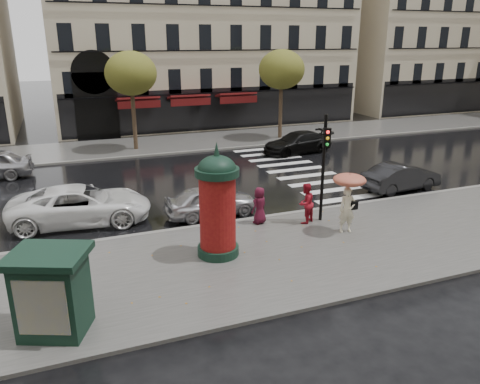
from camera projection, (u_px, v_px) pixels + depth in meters
name	position (u px, v px, depth m)	size (l,w,h in m)	color
ground	(271.00, 251.00, 17.10)	(160.00, 160.00, 0.00)	black
near_sidewalk	(277.00, 255.00, 16.63)	(90.00, 7.00, 0.12)	#474744
far_sidewalk	(162.00, 144.00, 33.91)	(90.00, 6.00, 0.12)	#474744
near_kerb	(242.00, 221.00, 19.73)	(90.00, 0.25, 0.14)	slate
far_kerb	(171.00, 153.00, 31.25)	(90.00, 0.25, 0.14)	slate
zebra_crossing	(296.00, 170.00, 27.65)	(3.60, 11.75, 0.01)	silver
bldg_far_right	(439.00, 1.00, 51.73)	(24.00, 14.00, 22.90)	#B7A88C
tree_far_left	(131.00, 74.00, 30.74)	(3.40, 3.40, 6.64)	#38281C
tree_far_right	(282.00, 70.00, 34.50)	(3.40, 3.40, 6.64)	#38281C
woman_umbrella	(349.00, 193.00, 18.01)	(1.27, 1.27, 2.44)	#F1E9C6
woman_red	(306.00, 203.00, 19.15)	(0.83, 0.64, 1.70)	#A51423
man_burgundy	(259.00, 205.00, 19.13)	(0.75, 0.49, 1.54)	#4B0F21
morris_column	(217.00, 203.00, 15.98)	(1.50, 1.50, 4.05)	black
traffic_light	(324.00, 158.00, 18.78)	(0.32, 0.43, 4.45)	black
newsstand	(52.00, 292.00, 11.87)	(2.34, 2.19, 2.26)	black
car_silver	(211.00, 201.00, 20.30)	(1.61, 3.99, 1.36)	silver
car_darkgrey	(401.00, 177.00, 23.73)	(1.46, 4.20, 1.38)	black
car_white	(81.00, 205.00, 19.47)	(2.64, 5.72, 1.59)	white
car_black	(297.00, 143.00, 31.47)	(1.98, 4.86, 1.41)	black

